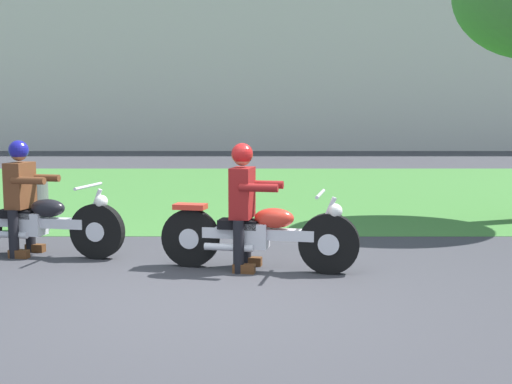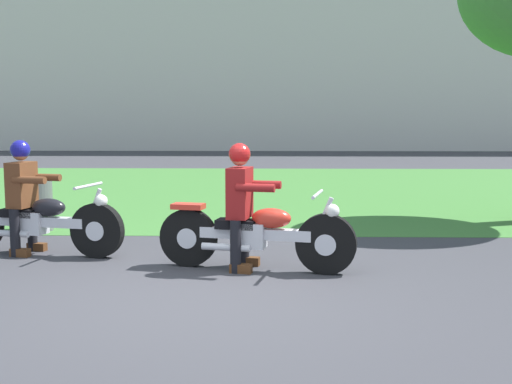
# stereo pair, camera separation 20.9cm
# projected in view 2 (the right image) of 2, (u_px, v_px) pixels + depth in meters

# --- Properties ---
(ground) EXTENTS (120.00, 120.00, 0.00)m
(ground) POSITION_uv_depth(u_px,v_px,m) (202.00, 296.00, 6.02)
(ground) COLOR #38383D
(grass_verge) EXTENTS (60.00, 12.00, 0.01)m
(grass_verge) POSITION_uv_depth(u_px,v_px,m) (244.00, 189.00, 14.99)
(grass_verge) COLOR #3D7533
(grass_verge) RESTS_ON ground
(stadium_facade) EXTENTS (50.60, 8.00, 14.24)m
(stadium_facade) POSITION_uv_depth(u_px,v_px,m) (170.00, 19.00, 35.17)
(stadium_facade) COLOR silver
(stadium_facade) RESTS_ON ground
(motorcycle_lead) EXTENTS (2.20, 0.77, 0.89)m
(motorcycle_lead) POSITION_uv_depth(u_px,v_px,m) (256.00, 235.00, 7.01)
(motorcycle_lead) COLOR black
(motorcycle_lead) RESTS_ON ground
(rider_lead) EXTENTS (0.61, 0.54, 1.41)m
(rider_lead) POSITION_uv_depth(u_px,v_px,m) (241.00, 196.00, 7.00)
(rider_lead) COLOR black
(rider_lead) RESTS_ON ground
(motorcycle_follow) EXTENTS (2.29, 0.79, 0.89)m
(motorcycle_follow) POSITION_uv_depth(u_px,v_px,m) (37.00, 222.00, 7.82)
(motorcycle_follow) COLOR black
(motorcycle_follow) RESTS_ON ground
(rider_follow) EXTENTS (0.61, 0.54, 1.41)m
(rider_follow) POSITION_uv_depth(u_px,v_px,m) (23.00, 188.00, 7.81)
(rider_follow) COLOR black
(rider_follow) RESTS_ON ground
(trash_can) EXTENTS (0.52, 0.52, 0.78)m
(trash_can) POSITION_uv_depth(u_px,v_px,m) (35.00, 205.00, 9.45)
(trash_can) COLOR #595E5B
(trash_can) RESTS_ON ground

